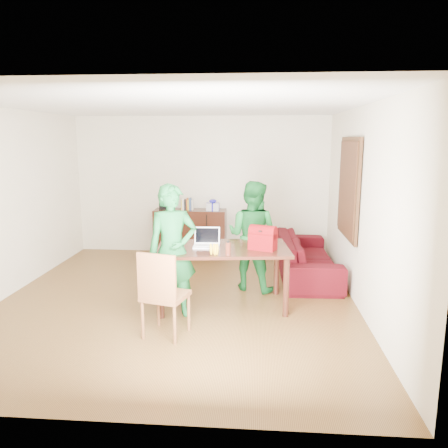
# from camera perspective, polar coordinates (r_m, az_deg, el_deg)

# --- Properties ---
(room) EXTENTS (5.20, 5.70, 2.90)m
(room) POSITION_cam_1_polar(r_m,az_deg,el_deg) (6.15, -6.00, 2.07)
(room) COLOR #452911
(room) RESTS_ON ground
(table) EXTENTS (1.86, 1.18, 0.83)m
(table) POSITION_cam_1_polar(r_m,az_deg,el_deg) (5.92, -0.15, -4.06)
(table) COLOR black
(table) RESTS_ON ground
(chair) EXTENTS (0.57, 0.55, 1.03)m
(chair) POSITION_cam_1_polar(r_m,az_deg,el_deg) (5.21, -7.67, -11.17)
(chair) COLOR brown
(chair) RESTS_ON ground
(person_near) EXTENTS (0.73, 0.60, 1.72)m
(person_near) POSITION_cam_1_polar(r_m,az_deg,el_deg) (5.61, -6.72, -3.53)
(person_near) COLOR #16662D
(person_near) RESTS_ON ground
(person_far) EXTENTS (0.99, 0.89, 1.65)m
(person_far) POSITION_cam_1_polar(r_m,az_deg,el_deg) (6.59, 3.71, -1.55)
(person_far) COLOR #155F24
(person_far) RESTS_ON ground
(laptop) EXTENTS (0.36, 0.26, 0.25)m
(laptop) POSITION_cam_1_polar(r_m,az_deg,el_deg) (5.90, -2.32, -2.59)
(laptop) COLOR white
(laptop) RESTS_ON table
(bananas) EXTENTS (0.17, 0.12, 0.06)m
(bananas) POSITION_cam_1_polar(r_m,az_deg,el_deg) (5.50, -1.30, -3.78)
(bananas) COLOR yellow
(bananas) RESTS_ON table
(bottle) EXTENTS (0.08, 0.08, 0.18)m
(bottle) POSITION_cam_1_polar(r_m,az_deg,el_deg) (5.48, 0.53, -3.15)
(bottle) COLOR #541F13
(bottle) RESTS_ON table
(red_bag) EXTENTS (0.40, 0.31, 0.26)m
(red_bag) POSITION_cam_1_polar(r_m,az_deg,el_deg) (5.77, 5.09, -2.10)
(red_bag) COLOR maroon
(red_bag) RESTS_ON table
(sofa) EXTENTS (0.93, 2.27, 0.66)m
(sofa) POSITION_cam_1_polar(r_m,az_deg,el_deg) (7.46, 10.73, -4.17)
(sofa) COLOR #3A0708
(sofa) RESTS_ON ground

